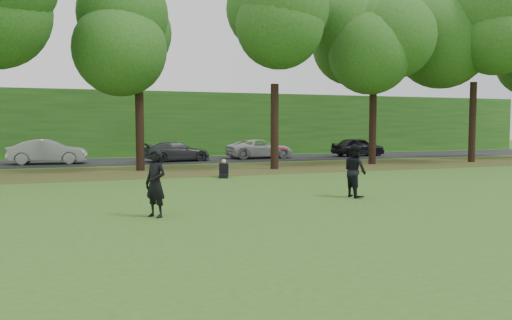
{
  "coord_description": "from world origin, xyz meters",
  "views": [
    {
      "loc": [
        -6.29,
        -12.83,
        2.39
      ],
      "look_at": [
        -0.91,
        1.83,
        1.3
      ],
      "focal_mm": 35.0,
      "sensor_mm": 36.0,
      "label": 1
    }
  ],
  "objects": [
    {
      "name": "ground",
      "position": [
        0.0,
        0.0,
        0.0
      ],
      "size": [
        120.0,
        120.0,
        0.0
      ],
      "primitive_type": "plane",
      "color": "#3D5C1C",
      "rests_on": "ground"
    },
    {
      "name": "leaf_litter",
      "position": [
        0.0,
        13.0,
        0.01
      ],
      "size": [
        60.0,
        7.0,
        0.01
      ],
      "primitive_type": "cube",
      "color": "#483819",
      "rests_on": "ground"
    },
    {
      "name": "street",
      "position": [
        0.0,
        21.0,
        0.01
      ],
      "size": [
        70.0,
        7.0,
        0.02
      ],
      "primitive_type": "cube",
      "color": "black",
      "rests_on": "ground"
    },
    {
      "name": "far_hedge",
      "position": [
        0.0,
        27.0,
        2.5
      ],
      "size": [
        70.0,
        3.0,
        5.0
      ],
      "primitive_type": "cube",
      "color": "#1F5017",
      "rests_on": "ground"
    },
    {
      "name": "player_left",
      "position": [
        -4.31,
        0.14,
        0.89
      ],
      "size": [
        0.72,
        0.77,
        1.77
      ],
      "primitive_type": "imported",
      "rotation": [
        0.0,
        0.0,
        -0.94
      ],
      "color": "black",
      "rests_on": "ground"
    },
    {
      "name": "player_right",
      "position": [
        2.49,
        1.53,
        0.88
      ],
      "size": [
        0.7,
        0.88,
        1.76
      ],
      "primitive_type": "imported",
      "rotation": [
        0.0,
        0.0,
        1.61
      ],
      "color": "black",
      "rests_on": "ground"
    },
    {
      "name": "parked_cars",
      "position": [
        0.26,
        20.47,
        0.71
      ],
      "size": [
        34.31,
        3.43,
        1.5
      ],
      "color": "black",
      "rests_on": "street"
    },
    {
      "name": "frisbee",
      "position": [
        -0.41,
        0.88,
        1.71
      ],
      "size": [
        0.36,
        0.37,
        0.12
      ],
      "color": "#FB1555",
      "rests_on": "ground"
    },
    {
      "name": "seated_person",
      "position": [
        0.15,
        9.04,
        0.31
      ],
      "size": [
        0.62,
        0.82,
        0.83
      ],
      "rotation": [
        0.0,
        0.0,
        -0.33
      ],
      "color": "black",
      "rests_on": "ground"
    },
    {
      "name": "tree_line",
      "position": [
        -0.34,
        12.94,
        7.84
      ],
      "size": [
        55.3,
        7.9,
        12.31
      ],
      "color": "black",
      "rests_on": "ground"
    }
  ]
}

